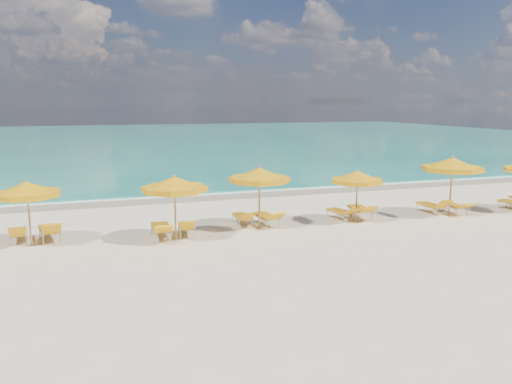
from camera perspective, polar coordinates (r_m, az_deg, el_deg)
name	(u,v)px	position (r m, az deg, el deg)	size (l,w,h in m)	color
ground_plane	(268,230)	(19.00, 1.41, -4.33)	(120.00, 120.00, 0.00)	beige
ocean	(143,140)	(65.79, -12.74, 5.87)	(120.00, 80.00, 0.30)	#167F66
wet_sand_band	(221,195)	(25.92, -4.05, -0.39)	(120.00, 2.60, 0.01)	tan
foam_line	(217,193)	(26.69, -4.47, -0.09)	(120.00, 1.20, 0.03)	white
whitecap_near	(97,175)	(34.66, -17.67, 1.86)	(14.00, 0.36, 0.05)	white
whitecap_far	(263,157)	(43.94, 0.82, 4.03)	(18.00, 0.30, 0.05)	white
umbrella_1	(27,190)	(18.22, -24.71, 0.22)	(2.91, 2.91, 2.24)	tan
umbrella_2	(174,184)	(17.40, -9.31, 0.85)	(2.80, 2.80, 2.33)	tan
umbrella_3	(259,175)	(18.91, 0.38, 1.92)	(2.98, 2.98, 2.40)	tan
umbrella_4	(357,177)	(20.26, 11.50, 1.64)	(2.34, 2.34, 2.14)	tan
umbrella_5	(452,165)	(22.59, 21.53, 2.91)	(2.64, 2.64, 2.55)	tan
lounger_1_left	(18,236)	(19.18, -25.52, -4.59)	(0.72, 1.67, 0.76)	#A5A8AD
lounger_1_right	(50,234)	(19.02, -22.52, -4.42)	(0.94, 1.90, 0.82)	#A5A8AD
lounger_2_left	(161,232)	(18.05, -10.78, -4.54)	(0.70, 1.97, 0.79)	#A5A8AD
lounger_2_right	(186,230)	(18.38, -7.98, -4.30)	(0.68, 1.61, 0.75)	#A5A8AD
lounger_3_left	(242,220)	(19.61, -1.58, -3.25)	(0.66, 1.72, 0.72)	#A5A8AD
lounger_3_right	(266,220)	(19.60, 1.20, -3.21)	(0.80, 1.86, 0.76)	#A5A8AD
lounger_4_left	(341,215)	(20.89, 9.68, -2.57)	(0.86, 1.70, 0.69)	#A5A8AD
lounger_4_right	(360,213)	(21.30, 11.82, -2.31)	(0.88, 1.99, 0.75)	#A5A8AD
lounger_5_left	(431,208)	(23.01, 19.39, -1.79)	(0.66, 1.72, 0.79)	#A5A8AD
lounger_5_right	(454,209)	(23.38, 21.67, -1.77)	(0.65, 1.76, 0.66)	#A5A8AD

